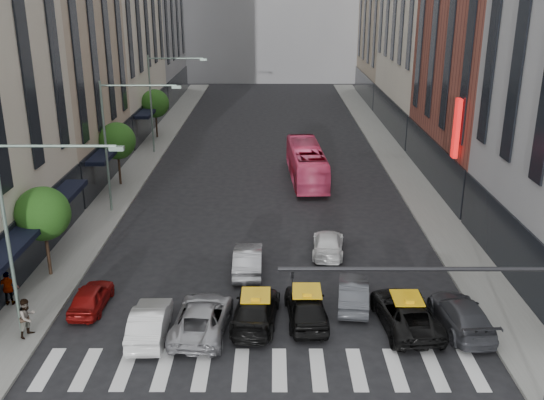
{
  "coord_description": "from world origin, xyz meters",
  "views": [
    {
      "loc": [
        0.35,
        -19.77,
        14.91
      ],
      "look_at": [
        0.27,
        11.23,
        4.0
      ],
      "focal_mm": 40.0,
      "sensor_mm": 36.0,
      "label": 1
    }
  ],
  "objects_px": {
    "streetlamp_far": "(161,91)",
    "bus": "(306,163)",
    "streetlamp_near": "(26,214)",
    "car_red": "(91,297)",
    "car_white_front": "(150,322)",
    "pedestrian_far": "(8,288)",
    "taxi_left": "(256,309)",
    "streetlamp_mid": "(118,130)",
    "pedestrian_near": "(27,317)",
    "taxi_center": "(306,306)"
  },
  "relations": [
    {
      "from": "pedestrian_near",
      "to": "streetlamp_near",
      "type": "bearing_deg",
      "value": -49.32
    },
    {
      "from": "taxi_left",
      "to": "pedestrian_near",
      "type": "distance_m",
      "value": 10.22
    },
    {
      "from": "taxi_center",
      "to": "pedestrian_far",
      "type": "relative_size",
      "value": 2.57
    },
    {
      "from": "streetlamp_far",
      "to": "car_red",
      "type": "distance_m",
      "value": 29.99
    },
    {
      "from": "streetlamp_far",
      "to": "bus",
      "type": "relative_size",
      "value": 0.86
    },
    {
      "from": "car_white_front",
      "to": "pedestrian_far",
      "type": "height_order",
      "value": "pedestrian_far"
    },
    {
      "from": "streetlamp_far",
      "to": "car_white_front",
      "type": "bearing_deg",
      "value": -81.39
    },
    {
      "from": "streetlamp_near",
      "to": "streetlamp_far",
      "type": "bearing_deg",
      "value": 90.0
    },
    {
      "from": "streetlamp_mid",
      "to": "taxi_left",
      "type": "relative_size",
      "value": 1.84
    },
    {
      "from": "car_red",
      "to": "bus",
      "type": "relative_size",
      "value": 0.35
    },
    {
      "from": "streetlamp_near",
      "to": "pedestrian_far",
      "type": "relative_size",
      "value": 5.1
    },
    {
      "from": "car_red",
      "to": "streetlamp_mid",
      "type": "bearing_deg",
      "value": -82.36
    },
    {
      "from": "taxi_center",
      "to": "pedestrian_near",
      "type": "distance_m",
      "value": 12.59
    },
    {
      "from": "car_white_front",
      "to": "pedestrian_far",
      "type": "distance_m",
      "value": 7.86
    },
    {
      "from": "pedestrian_far",
      "to": "streetlamp_mid",
      "type": "bearing_deg",
      "value": -107.51
    },
    {
      "from": "streetlamp_far",
      "to": "taxi_center",
      "type": "relative_size",
      "value": 1.99
    },
    {
      "from": "streetlamp_near",
      "to": "car_white_front",
      "type": "relative_size",
      "value": 2.05
    },
    {
      "from": "car_red",
      "to": "pedestrian_far",
      "type": "distance_m",
      "value": 4.06
    },
    {
      "from": "streetlamp_near",
      "to": "bus",
      "type": "relative_size",
      "value": 0.86
    },
    {
      "from": "streetlamp_far",
      "to": "car_red",
      "type": "bearing_deg",
      "value": -87.13
    },
    {
      "from": "car_white_front",
      "to": "taxi_center",
      "type": "bearing_deg",
      "value": -170.84
    },
    {
      "from": "streetlamp_mid",
      "to": "pedestrian_far",
      "type": "xyz_separation_m",
      "value": [
        -2.56,
        -13.37,
        -4.87
      ]
    },
    {
      "from": "streetlamp_mid",
      "to": "taxi_left",
      "type": "height_order",
      "value": "streetlamp_mid"
    },
    {
      "from": "streetlamp_far",
      "to": "taxi_center",
      "type": "bearing_deg",
      "value": -68.68
    },
    {
      "from": "car_red",
      "to": "pedestrian_far",
      "type": "bearing_deg",
      "value": -0.31
    },
    {
      "from": "car_white_front",
      "to": "pedestrian_near",
      "type": "bearing_deg",
      "value": 0.09
    },
    {
      "from": "car_red",
      "to": "taxi_left",
      "type": "xyz_separation_m",
      "value": [
        8.1,
        -1.31,
        0.08
      ]
    },
    {
      "from": "car_white_front",
      "to": "bus",
      "type": "height_order",
      "value": "bus"
    },
    {
      "from": "car_red",
      "to": "bus",
      "type": "height_order",
      "value": "bus"
    },
    {
      "from": "pedestrian_near",
      "to": "taxi_center",
      "type": "bearing_deg",
      "value": -59.11
    },
    {
      "from": "taxi_center",
      "to": "streetlamp_far",
      "type": "bearing_deg",
      "value": -72.31
    },
    {
      "from": "car_red",
      "to": "car_white_front",
      "type": "xyz_separation_m",
      "value": [
        3.37,
        -2.5,
        0.09
      ]
    },
    {
      "from": "streetlamp_near",
      "to": "pedestrian_far",
      "type": "distance_m",
      "value": 6.1
    },
    {
      "from": "bus",
      "to": "pedestrian_far",
      "type": "xyz_separation_m",
      "value": [
        -15.63,
        -20.83,
        -0.43
      ]
    },
    {
      "from": "streetlamp_near",
      "to": "bus",
      "type": "height_order",
      "value": "streetlamp_near"
    },
    {
      "from": "car_white_front",
      "to": "streetlamp_near",
      "type": "bearing_deg",
      "value": -1.65
    },
    {
      "from": "taxi_center",
      "to": "streetlamp_near",
      "type": "bearing_deg",
      "value": 3.02
    },
    {
      "from": "pedestrian_near",
      "to": "car_white_front",
      "type": "bearing_deg",
      "value": -64.3
    },
    {
      "from": "pedestrian_near",
      "to": "taxi_left",
      "type": "bearing_deg",
      "value": -58.55
    },
    {
      "from": "streetlamp_mid",
      "to": "pedestrian_near",
      "type": "relative_size",
      "value": 4.95
    },
    {
      "from": "taxi_left",
      "to": "taxi_center",
      "type": "bearing_deg",
      "value": -169.72
    },
    {
      "from": "streetlamp_far",
      "to": "car_red",
      "type": "xyz_separation_m",
      "value": [
        1.48,
        -29.49,
        -5.27
      ]
    },
    {
      "from": "pedestrian_near",
      "to": "pedestrian_far",
      "type": "distance_m",
      "value": 3.44
    },
    {
      "from": "car_white_front",
      "to": "streetlamp_mid",
      "type": "bearing_deg",
      "value": -74.97
    },
    {
      "from": "taxi_left",
      "to": "streetlamp_near",
      "type": "bearing_deg",
      "value": 12.68
    },
    {
      "from": "car_red",
      "to": "pedestrian_far",
      "type": "relative_size",
      "value": 2.11
    },
    {
      "from": "streetlamp_far",
      "to": "car_white_front",
      "type": "height_order",
      "value": "streetlamp_far"
    },
    {
      "from": "streetlamp_near",
      "to": "car_white_front",
      "type": "height_order",
      "value": "streetlamp_near"
    },
    {
      "from": "streetlamp_near",
      "to": "streetlamp_mid",
      "type": "distance_m",
      "value": 16.0
    },
    {
      "from": "pedestrian_near",
      "to": "pedestrian_far",
      "type": "xyz_separation_m",
      "value": [
        -2.01,
        2.8,
        -0.03
      ]
    }
  ]
}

